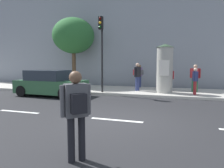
% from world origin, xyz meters
% --- Properties ---
extents(ground_plane, '(80.00, 80.00, 0.00)m').
position_xyz_m(ground_plane, '(0.00, 0.00, 0.00)').
color(ground_plane, '#232326').
extents(sidewalk_curb, '(36.00, 4.00, 0.15)m').
position_xyz_m(sidewalk_curb, '(0.00, 7.00, 0.07)').
color(sidewalk_curb, '#B2ADA3').
rests_on(sidewalk_curb, ground_plane).
extents(lane_markings, '(25.80, 0.16, 0.01)m').
position_xyz_m(lane_markings, '(0.00, 0.00, 0.00)').
color(lane_markings, silver).
rests_on(lane_markings, ground_plane).
extents(building_backdrop, '(36.00, 5.00, 10.93)m').
position_xyz_m(building_backdrop, '(0.00, 12.00, 5.46)').
color(building_backdrop, gray).
rests_on(building_backdrop, ground_plane).
extents(traffic_light, '(0.24, 0.45, 4.51)m').
position_xyz_m(traffic_light, '(-2.50, 5.24, 3.17)').
color(traffic_light, black).
rests_on(traffic_light, sidewalk_curb).
extents(poster_column, '(1.05, 1.05, 2.91)m').
position_xyz_m(poster_column, '(1.16, 6.27, 1.63)').
color(poster_column, '#9E9B93').
rests_on(poster_column, sidewalk_curb).
extents(street_tree, '(3.25, 3.25, 5.31)m').
position_xyz_m(street_tree, '(-5.94, 8.21, 4.05)').
color(street_tree, '#4C3826').
rests_on(street_tree, sidewalk_curb).
extents(pedestrian_tallest, '(0.51, 0.52, 1.75)m').
position_xyz_m(pedestrian_tallest, '(0.10, -3.05, 1.05)').
color(pedestrian_tallest, black).
rests_on(pedestrian_tallest, ground_plane).
extents(pedestrian_in_red_top, '(0.49, 0.56, 1.68)m').
position_xyz_m(pedestrian_in_red_top, '(-0.74, 8.51, 1.15)').
color(pedestrian_in_red_top, navy).
rests_on(pedestrian_in_red_top, sidewalk_curb).
extents(pedestrian_in_dark_shirt, '(0.60, 0.45, 1.69)m').
position_xyz_m(pedestrian_in_dark_shirt, '(2.94, 7.13, 1.15)').
color(pedestrian_in_dark_shirt, '#1E5938').
rests_on(pedestrian_in_dark_shirt, sidewalk_curb).
extents(pedestrian_with_bag, '(0.28, 0.62, 1.51)m').
position_xyz_m(pedestrian_with_bag, '(2.86, 5.96, 1.03)').
color(pedestrian_with_bag, maroon).
rests_on(pedestrian_with_bag, sidewalk_curb).
extents(pedestrian_with_backpack, '(0.50, 0.51, 1.78)m').
position_xyz_m(pedestrian_with_backpack, '(-0.57, 6.63, 1.21)').
color(pedestrian_with_backpack, navy).
rests_on(pedestrian_with_backpack, sidewalk_curb).
extents(pedestrian_in_light_jacket, '(0.52, 0.51, 1.48)m').
position_xyz_m(pedestrian_in_light_jacket, '(1.46, 7.59, 1.02)').
color(pedestrian_in_light_jacket, silver).
rests_on(pedestrian_in_light_jacket, sidewalk_curb).
extents(parked_car_blue, '(4.14, 2.08, 1.51)m').
position_xyz_m(parked_car_blue, '(-5.21, 3.90, 0.72)').
color(parked_car_blue, '#2D5938').
rests_on(parked_car_blue, ground_plane).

